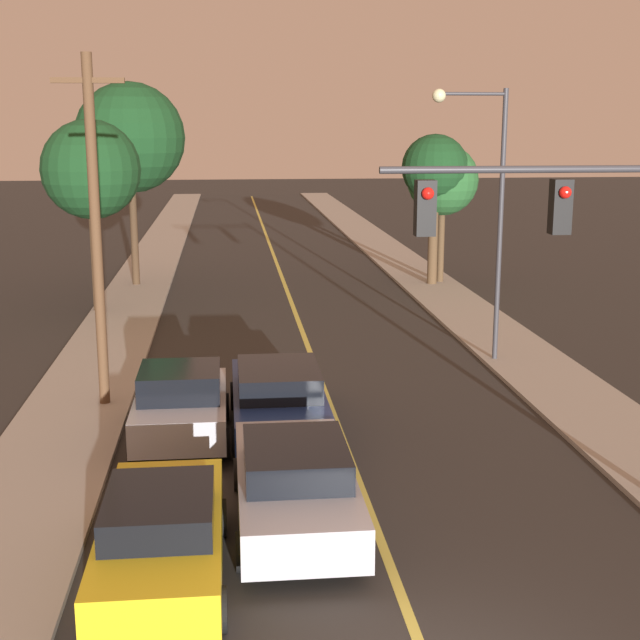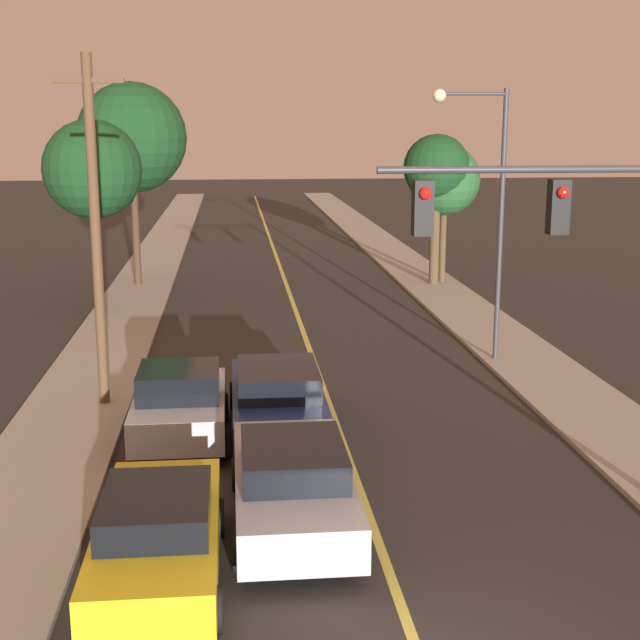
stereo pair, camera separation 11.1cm
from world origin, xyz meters
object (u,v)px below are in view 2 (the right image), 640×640
at_px(utility_pole_left, 95,227).
at_px(tree_right_near, 437,170).
at_px(tree_left_far, 92,170).
at_px(car_near_lane_front, 293,482).
at_px(tree_right_far, 444,180).
at_px(traffic_signal_mast, 576,256).
at_px(car_outer_lane_front, 158,535).
at_px(car_outer_lane_second, 180,404).
at_px(streetlamp_right, 485,189).
at_px(tree_left_near, 132,138).
at_px(car_near_lane_second, 277,397).

xyz_separation_m(utility_pole_left, tree_right_near, (11.36, 15.01, 0.49)).
bearing_deg(tree_left_far, utility_pole_left, -81.54).
relative_size(car_near_lane_front, tree_right_far, 0.86).
relative_size(traffic_signal_mast, tree_right_near, 0.99).
distance_m(car_outer_lane_front, utility_pole_left, 9.41).
height_order(car_outer_lane_front, traffic_signal_mast, traffic_signal_mast).
bearing_deg(traffic_signal_mast, tree_left_far, 120.91).
bearing_deg(car_outer_lane_front, tree_right_near, 68.13).
bearing_deg(utility_pole_left, car_outer_lane_second, -52.20).
distance_m(car_outer_lane_front, traffic_signal_mast, 8.05).
relative_size(car_near_lane_front, car_outer_lane_second, 1.26).
relative_size(car_near_lane_front, streetlamp_right, 0.66).
height_order(car_near_lane_front, traffic_signal_mast, traffic_signal_mast).
xyz_separation_m(car_outer_lane_front, tree_left_near, (-2.72, 24.65, 5.27)).
bearing_deg(tree_left_near, tree_right_near, -5.31).
height_order(car_near_lane_second, tree_left_far, tree_left_far).
distance_m(streetlamp_right, tree_right_near, 12.09).
relative_size(tree_left_near, tree_right_near, 1.33).
bearing_deg(car_near_lane_second, tree_left_near, 104.74).
distance_m(utility_pole_left, tree_right_near, 18.83).
distance_m(car_outer_lane_front, tree_left_far, 20.23).
height_order(tree_left_near, tree_right_near, tree_left_near).
distance_m(car_outer_lane_second, utility_pole_left, 4.68).
bearing_deg(car_outer_lane_second, tree_left_far, 104.81).
xyz_separation_m(car_near_lane_front, car_outer_lane_second, (-2.08, 4.33, 0.04)).
relative_size(streetlamp_right, tree_right_near, 1.22).
distance_m(car_near_lane_second, traffic_signal_mast, 7.42).
distance_m(tree_left_near, tree_right_near, 12.28).
bearing_deg(utility_pole_left, car_near_lane_second, -27.54).
bearing_deg(car_outer_lane_front, tree_left_far, 100.34).
xyz_separation_m(tree_left_far, tree_right_near, (12.99, 4.07, -0.25)).
bearing_deg(tree_right_far, traffic_signal_mast, -97.89).
distance_m(car_near_lane_front, tree_right_near, 23.37).
distance_m(utility_pole_left, tree_right_far, 19.47).
xyz_separation_m(traffic_signal_mast, tree_left_near, (-9.57, 22.57, 1.60)).
height_order(car_near_lane_second, car_outer_lane_second, car_outer_lane_second).
bearing_deg(tree_left_far, car_near_lane_front, -72.41).
relative_size(tree_left_far, tree_right_near, 1.09).
distance_m(car_near_lane_second, tree_right_far, 19.54).
distance_m(tree_left_far, tree_right_near, 13.62).
bearing_deg(tree_right_far, tree_right_near, -134.26).
bearing_deg(tree_right_near, car_near_lane_second, -113.30).
height_order(car_near_lane_second, utility_pole_left, utility_pole_left).
height_order(streetlamp_right, tree_left_far, streetlamp_right).
xyz_separation_m(car_outer_lane_second, tree_left_far, (-3.55, 13.42, 4.21)).
bearing_deg(tree_right_near, streetlamp_right, -96.84).
distance_m(tree_left_near, tree_right_far, 12.74).
xyz_separation_m(car_near_lane_second, tree_right_far, (7.81, 17.56, 3.54)).
bearing_deg(traffic_signal_mast, car_outer_lane_second, 150.03).
height_order(tree_left_near, tree_right_far, tree_left_near).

